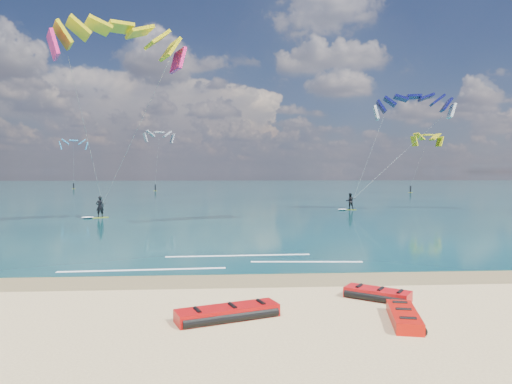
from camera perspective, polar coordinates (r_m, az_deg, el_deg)
ground at (r=54.91m, az=-3.82°, el=-1.92°), size 320.00×320.00×0.00m
wet_sand_strip at (r=18.25m, az=-4.08°, el=-10.99°), size 320.00×2.40×0.01m
sea at (r=118.82m, az=-3.75°, el=0.49°), size 320.00×200.00×0.04m
packed_kite_left at (r=13.76m, az=-3.57°, el=-15.55°), size 3.43×2.20×0.42m
packed_kite_mid at (r=16.21m, az=14.92°, el=-12.82°), size 2.55×2.29×0.41m
packed_kite_right at (r=14.09m, az=18.00°, el=-15.23°), size 1.61×2.69×0.39m
kitesurfer_main at (r=39.87m, az=-17.88°, el=8.68°), size 12.25×11.57×16.99m
kitesurfer_far at (r=51.36m, az=15.80°, el=5.96°), size 13.16×5.18×13.86m
shoreline_foam at (r=21.66m, az=-3.93°, el=-8.72°), size 13.57×3.66×0.01m
distant_kites at (r=98.83m, az=-6.43°, el=3.51°), size 81.33×28.87×12.66m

